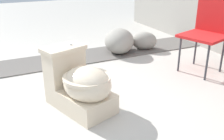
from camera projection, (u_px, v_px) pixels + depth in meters
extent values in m
plane|color=#B7B2A8|center=(66.00, 114.00, 2.18)|extent=(14.00, 14.00, 0.00)
cube|color=#605B56|center=(76.00, 58.00, 3.46)|extent=(0.56, 8.00, 0.01)
cube|color=beige|center=(81.00, 99.00, 2.26)|extent=(0.68, 0.52, 0.17)
ellipsoid|color=beige|center=(87.00, 84.00, 2.12)|extent=(0.53, 0.48, 0.28)
cylinder|color=beige|center=(87.00, 78.00, 2.10)|extent=(0.50, 0.50, 0.03)
cube|color=beige|center=(65.00, 67.00, 2.31)|extent=(0.28, 0.38, 0.30)
cube|color=beige|center=(63.00, 49.00, 2.24)|extent=(0.31, 0.41, 0.04)
cylinder|color=silver|center=(71.00, 44.00, 2.28)|extent=(0.02, 0.02, 0.01)
cube|color=red|center=(203.00, 36.00, 2.88)|extent=(0.55, 0.55, 0.03)
cube|color=red|center=(215.00, 14.00, 2.93)|extent=(0.43, 0.17, 0.40)
cylinder|color=#38383D|center=(207.00, 62.00, 2.74)|extent=(0.02, 0.02, 0.40)
cylinder|color=#38383D|center=(180.00, 55.00, 2.97)|extent=(0.02, 0.02, 0.40)
cylinder|color=#38383D|center=(222.00, 55.00, 2.96)|extent=(0.02, 0.02, 0.40)
cylinder|color=#38383D|center=(196.00, 48.00, 3.19)|extent=(0.02, 0.02, 0.40)
ellipsoid|color=gray|center=(144.00, 41.00, 3.76)|extent=(0.40, 0.44, 0.26)
ellipsoid|color=gray|center=(119.00, 41.00, 3.60)|extent=(0.64, 0.58, 0.34)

